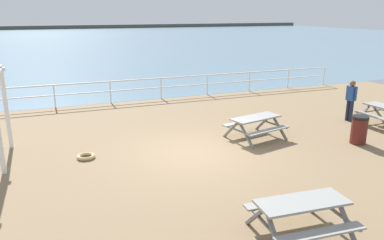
% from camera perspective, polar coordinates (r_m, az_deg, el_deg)
% --- Properties ---
extents(ground_plane, '(30.00, 24.00, 0.20)m').
position_cam_1_polar(ground_plane, '(12.00, 0.40, -5.39)').
color(ground_plane, '#846B4C').
extents(sea_band, '(142.00, 90.00, 0.01)m').
position_cam_1_polar(sea_band, '(63.39, -18.03, 11.41)').
color(sea_band, slate).
rests_on(sea_band, ground).
extents(distant_shoreline, '(142.00, 6.00, 1.80)m').
position_cam_1_polar(distant_shoreline, '(106.28, -19.72, 12.83)').
color(distant_shoreline, '#4C4C47').
rests_on(distant_shoreline, ground).
extents(seaward_railing, '(23.07, 0.07, 1.08)m').
position_cam_1_polar(seaward_railing, '(18.91, -8.41, 5.16)').
color(seaward_railing, white).
rests_on(seaward_railing, ground).
extents(picnic_table_near_left, '(1.90, 1.66, 0.80)m').
position_cam_1_polar(picnic_table_near_left, '(7.83, 16.20, -12.87)').
color(picnic_table_near_left, gray).
rests_on(picnic_table_near_left, ground).
extents(picnic_table_far_left, '(2.09, 1.87, 0.80)m').
position_cam_1_polar(picnic_table_far_left, '(13.29, 9.57, -0.35)').
color(picnic_table_far_left, gray).
rests_on(picnic_table_far_left, ground).
extents(visitor, '(0.24, 0.53, 1.66)m').
position_cam_1_polar(visitor, '(16.43, 22.82, 3.06)').
color(visitor, '#1E2338').
rests_on(visitor, ground).
extents(litter_bin, '(0.55, 0.55, 0.95)m').
position_cam_1_polar(litter_bin, '(13.82, 23.87, -1.34)').
color(litter_bin, '#591E19').
rests_on(litter_bin, ground).
extents(rope_coil, '(0.55, 0.55, 0.11)m').
position_cam_1_polar(rope_coil, '(11.95, -15.70, -5.32)').
color(rope_coil, tan).
rests_on(rope_coil, ground).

